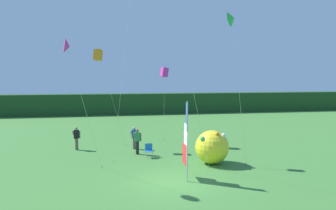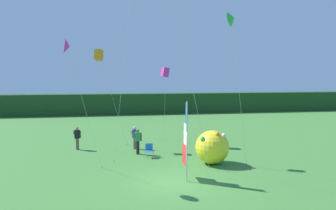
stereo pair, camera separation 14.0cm
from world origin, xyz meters
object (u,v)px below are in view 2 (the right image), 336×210
at_px(person_near_banner, 138,141).
at_px(kite_magenta_delta_3, 67,47).
at_px(kite_magenta_box_1, 165,72).
at_px(banner_flag, 185,142).
at_px(folding_chair, 149,150).
at_px(kite_orange_box_0, 99,55).
at_px(kite_green_delta_5, 232,19).
at_px(person_far_left, 135,137).
at_px(person_mid_field, 77,137).
at_px(inflatable_balloon, 212,147).

bearing_deg(person_near_banner, kite_magenta_delta_3, -129.29).
bearing_deg(kite_magenta_box_1, banner_flag, -92.79).
bearing_deg(folding_chair, kite_orange_box_0, 130.12).
bearing_deg(kite_magenta_delta_3, kite_green_delta_5, -1.65).
relative_size(person_near_banner, kite_magenta_delta_3, 0.24).
bearing_deg(kite_green_delta_5, kite_magenta_delta_3, 178.35).
bearing_deg(kite_magenta_delta_3, person_far_left, 59.27).
xyz_separation_m(banner_flag, person_mid_field, (-6.17, 7.77, -1.05)).
distance_m(person_far_left, kite_green_delta_5, 10.90).
bearing_deg(folding_chair, inflatable_balloon, -31.41).
bearing_deg(person_mid_field, person_near_banner, -26.25).
relative_size(person_near_banner, person_mid_field, 1.03).
relative_size(kite_magenta_box_1, kite_green_delta_5, 0.69).
bearing_deg(kite_magenta_delta_3, folding_chair, 39.47).
height_order(inflatable_balloon, kite_magenta_box_1, kite_magenta_box_1).
xyz_separation_m(kite_orange_box_0, kite_magenta_box_1, (5.01, 0.39, -1.24)).
relative_size(person_far_left, folding_chair, 1.86).
height_order(person_far_left, kite_magenta_box_1, kite_magenta_box_1).
height_order(banner_flag, person_far_left, banner_flag).
bearing_deg(banner_flag, inflatable_balloon, 48.83).
xyz_separation_m(person_near_banner, folding_chair, (0.67, -0.96, -0.41)).
xyz_separation_m(person_near_banner, kite_magenta_box_1, (2.42, 3.30, 4.65)).
relative_size(folding_chair, kite_orange_box_0, 0.12).
height_order(person_near_banner, kite_orange_box_0, kite_orange_box_0).
bearing_deg(person_far_left, kite_magenta_delta_3, -120.73).
distance_m(person_near_banner, person_far_left, 1.59).
relative_size(inflatable_balloon, kite_orange_box_0, 0.28).
xyz_separation_m(person_mid_field, kite_magenta_delta_3, (0.39, -6.70, 5.83)).
distance_m(banner_flag, kite_magenta_box_1, 9.73).
bearing_deg(kite_orange_box_0, kite_magenta_box_1, 4.42).
relative_size(folding_chair, kite_magenta_delta_3, 0.12).
relative_size(person_near_banner, kite_green_delta_5, 0.20).
height_order(folding_chair, kite_magenta_delta_3, kite_magenta_delta_3).
relative_size(banner_flag, kite_green_delta_5, 0.46).
relative_size(banner_flag, inflatable_balloon, 1.99).
bearing_deg(person_near_banner, banner_flag, -70.86).
xyz_separation_m(banner_flag, kite_magenta_box_1, (0.44, 9.01, 3.64)).
bearing_deg(kite_green_delta_5, inflatable_balloon, 103.73).
bearing_deg(kite_magenta_box_1, person_mid_field, -169.39).
distance_m(kite_magenta_box_1, kite_green_delta_5, 8.90).
height_order(kite_orange_box_0, kite_green_delta_5, kite_green_delta_5).
distance_m(person_far_left, kite_magenta_box_1, 5.59).
xyz_separation_m(kite_magenta_delta_3, kite_green_delta_5, (8.45, -0.24, 1.55)).
distance_m(kite_orange_box_0, kite_magenta_delta_3, 7.65).
relative_size(folding_chair, kite_magenta_box_1, 0.15).
xyz_separation_m(person_near_banner, kite_magenta_delta_3, (-3.79, -4.64, 5.80)).
height_order(folding_chair, kite_green_delta_5, kite_green_delta_5).
height_order(person_mid_field, kite_magenta_box_1, kite_magenta_box_1).
bearing_deg(person_far_left, person_near_banner, -86.49).
xyz_separation_m(person_far_left, kite_magenta_delta_3, (-3.70, -6.22, 5.83)).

